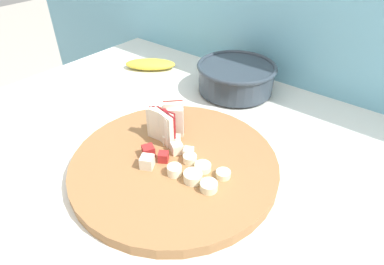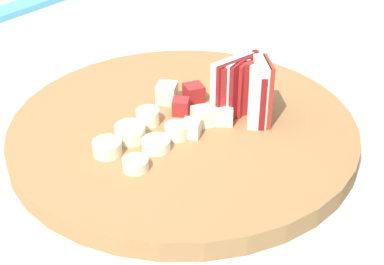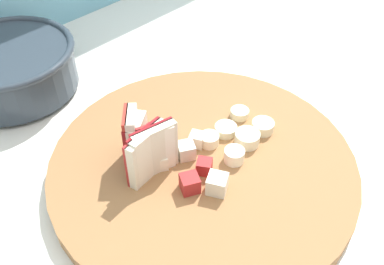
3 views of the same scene
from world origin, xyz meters
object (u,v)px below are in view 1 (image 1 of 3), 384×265
Objects in this scene: cutting_board at (174,164)px; banana_slice_rows at (197,173)px; banana_peel at (150,64)px; ceramic_bowl at (236,77)px; apple_wedge_fan at (167,124)px; apple_dice_pile at (165,150)px.

banana_slice_rows reaches higher than cutting_board.
banana_peel is at bearing 140.38° from cutting_board.
banana_slice_rows is at bearing -68.03° from ceramic_bowl.
banana_slice_rows is at bearing -23.52° from apple_wedge_fan.
apple_wedge_fan reaches higher than apple_dice_pile.
cutting_board is 5.29× the size of apple_wedge_fan.
ceramic_bowl is at bearing 99.06° from apple_dice_pile.
cutting_board is 0.08m from apple_wedge_fan.
apple_dice_pile is 0.73× the size of banana_peel.
apple_wedge_fan is 0.49× the size of banana_peel.
ceramic_bowl reaches higher than cutting_board.
ceramic_bowl is (-0.07, 0.30, 0.03)m from cutting_board.
ceramic_bowl is at bearing 111.97° from banana_slice_rows.
apple_dice_pile reaches higher than cutting_board.
apple_wedge_fan is at bearing -85.94° from ceramic_bowl.
apple_wedge_fan reaches higher than banana_slice_rows.
banana_peel is at bearing 138.45° from apple_dice_pile.
cutting_board is at bearing -0.60° from apple_dice_pile.
apple_wedge_fan is 0.67× the size of apple_dice_pile.
apple_dice_pile is 0.31m from ceramic_bowl.
apple_wedge_fan reaches higher than ceramic_bowl.
banana_slice_rows is 0.65× the size of banana_peel.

